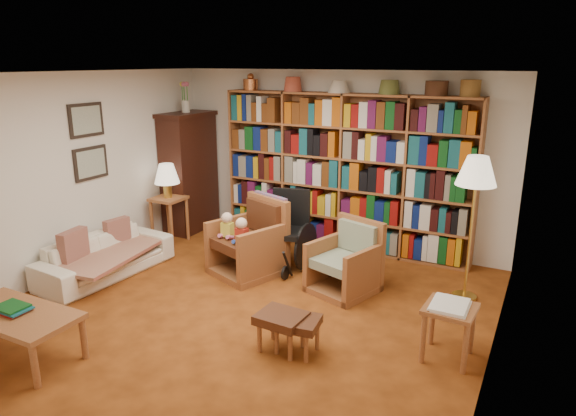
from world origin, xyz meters
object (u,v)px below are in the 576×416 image
Objects in this scene: sofa at (106,256)px; side_table_papers at (450,316)px; wheelchair at (286,232)px; footstool_a at (281,321)px; armchair_leather at (251,242)px; side_table_lamp at (169,209)px; armchair_sage at (346,263)px; floor_lamp at (476,177)px; coffee_table at (16,317)px; footstool_b at (297,325)px.

side_table_papers reaches higher than sofa.
wheelchair is at bearing 151.42° from side_table_papers.
armchair_leather is at bearing 129.73° from footstool_a.
side_table_lamp is 0.78× the size of armchair_sage.
sofa is 4.20m from side_table_papers.
side_table_papers is (0.07, -1.36, -1.00)m from floor_lamp.
side_table_lamp is 0.58× the size of coffee_table.
sofa is at bearing -144.86° from wheelchair.
armchair_leather is 2.32× the size of footstool_b.
footstool_a is at bearing -91.57° from armchair_sage.
floor_lamp reaches higher than sofa.
armchair_leather is (1.56, 0.97, 0.14)m from sofa.
wheelchair is at bearing -50.75° from sofa.
armchair_leather is 1.93m from footstool_a.
wheelchair is (1.98, -0.03, -0.05)m from side_table_lamp.
sofa reaches higher than footstool_b.
footstool_b is at bearing -156.70° from side_table_papers.
armchair_sage is at bearing 2.52° from armchair_leather.
side_table_lamp is at bearing 173.66° from armchair_sage.
footstool_a is 0.38× the size of coffee_table.
armchair_leather is (1.66, -0.38, -0.12)m from side_table_lamp.
armchair_leather reaches higher than side_table_lamp.
footstool_b is at bearing -85.94° from armchair_sage.
side_table_lamp is 3.45m from footstool_a.
armchair_leather is 2.01m from footstool_b.
side_table_lamp is at bearing 179.16° from wheelchair.
side_table_lamp is 3.56m from footstool_b.
side_table_lamp is at bearing -179.08° from floor_lamp.
coffee_table is (-3.40, -3.15, -1.02)m from floor_lamp.
armchair_sage is (1.28, 0.06, -0.08)m from armchair_leather.
armchair_leather is at bearing -12.96° from side_table_lamp.
floor_lamp is (4.13, 1.42, 1.17)m from sofa.
wheelchair reaches higher than armchair_leather.
side_table_papers is 1.22× the size of footstool_a.
armchair_sage is 1.63× the size of side_table_papers.
footstool_b is at bearing -46.39° from armchair_leather.
armchair_leather is at bearing -170.06° from floor_lamp.
sofa is at bearing -85.77° from side_table_lamp.
sofa is 3.87× the size of footstool_b.
side_table_lamp reaches higher than footstool_b.
side_table_lamp is (-0.10, 1.35, 0.26)m from sofa.
footstool_a is (1.23, -1.48, -0.10)m from armchair_leather.
sofa is 1.95× the size of armchair_sage.
sofa is at bearing -161.05° from floor_lamp.
armchair_sage is at bearing -6.34° from side_table_lamp.
armchair_sage reaches higher than side_table_papers.
armchair_sage is 1.54m from footstool_a.
armchair_leather is 2.80m from floor_lamp.
side_table_papers is 0.46× the size of coffee_table.
floor_lamp is at bearing 0.92° from side_table_lamp.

